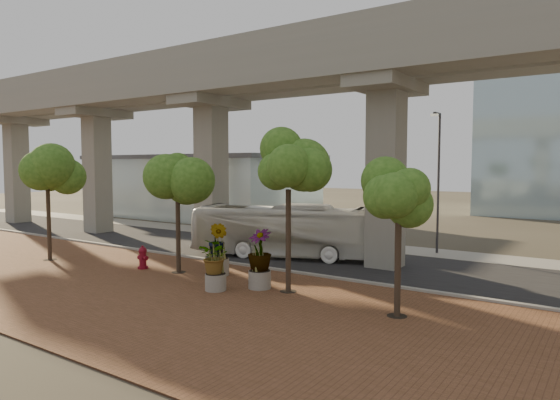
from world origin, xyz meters
The scene contains 18 objects.
ground centered at (0.00, 0.00, 0.00)m, with size 160.00×160.00×0.00m, color #363027.
brick_plaza centered at (0.00, -8.00, 0.03)m, with size 70.00×13.00×0.06m, color brown.
asphalt_road centered at (0.00, 2.00, 0.02)m, with size 90.00×8.00×0.04m, color black.
curb_strip centered at (0.00, -2.00, 0.08)m, with size 70.00×0.25×0.16m, color gray.
far_sidewalk centered at (0.00, 7.50, 0.03)m, with size 90.00×3.00×0.06m, color gray.
transit_viaduct centered at (0.00, 2.00, 7.29)m, with size 72.00×5.60×12.40m.
station_pavilion centered at (-20.00, 16.00, 3.22)m, with size 23.00×13.00×6.30m.
transit_bus centered at (0.17, 1.37, 1.51)m, with size 2.54×10.82×3.02m, color silver.
fire_hydrant centered at (-3.87, -5.50, 0.62)m, with size 0.59×0.53×1.17m.
planter_front centered at (2.12, -6.70, 1.38)m, with size 1.98×1.98×2.18m.
planter_right centered at (3.43, -5.38, 1.59)m, with size 2.37×2.37×2.53m.
planter_left centered at (0.28, -4.46, 1.59)m, with size 2.30×2.30×2.53m.
street_tree_far_west centered at (-9.98, -6.85, 5.16)m, with size 3.72×3.72×6.82m.
street_tree_near_west centered at (-1.75, -5.09, 4.86)m, with size 3.50×3.50×6.42m.
street_tree_near_east centered at (4.74, -5.15, 5.31)m, with size 3.53×3.53×6.89m.
street_tree_far_east centered at (9.72, -5.83, 4.33)m, with size 3.28×3.28×5.78m.
streetlamp_west centered at (-8.60, 6.60, 4.52)m, with size 0.38×1.12×7.74m.
streetlamp_east centered at (7.02, 7.39, 4.84)m, with size 0.41×1.20×8.29m.
Camera 1 is at (15.99, -22.13, 5.29)m, focal length 32.00 mm.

